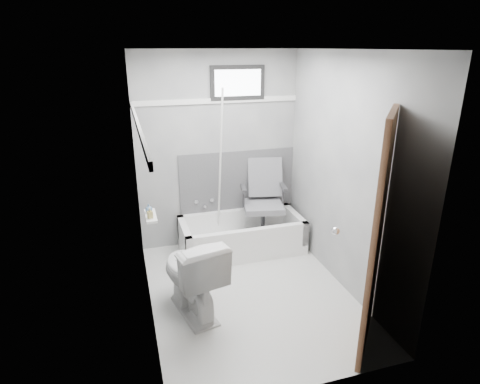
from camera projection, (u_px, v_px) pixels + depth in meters
name	position (u px, v px, depth m)	size (l,w,h in m)	color
floor	(250.00, 293.00, 4.19)	(2.60, 2.60, 0.00)	silver
ceiling	(252.00, 49.00, 3.36)	(2.60, 2.60, 0.00)	silver
wall_back	(218.00, 152.00, 4.95)	(2.00, 0.02, 2.40)	slate
wall_front	(313.00, 246.00, 2.60)	(2.00, 0.02, 2.40)	slate
wall_left	(142.00, 195.00, 3.51)	(0.02, 2.60, 2.40)	slate
wall_right	(345.00, 175.00, 4.04)	(0.02, 2.60, 2.40)	slate
bathtub	(242.00, 235.00, 5.00)	(1.50, 0.70, 0.42)	white
office_chair	(263.00, 201.00, 4.99)	(0.57, 0.57, 0.98)	slate
toilet	(192.00, 275.00, 3.76)	(0.46, 0.83, 0.81)	silver
door	(430.00, 251.00, 2.95)	(0.78, 0.78, 2.00)	brown
window	(238.00, 83.00, 4.72)	(0.66, 0.04, 0.40)	black
backerboard	(238.00, 181.00, 5.14)	(1.50, 0.02, 0.78)	#4C4C4F
trim_back	(217.00, 101.00, 4.72)	(2.00, 0.02, 0.06)	white
trim_left	(137.00, 124.00, 3.30)	(0.02, 2.60, 0.06)	white
pole	(220.00, 169.00, 4.77)	(0.02, 0.02, 1.95)	silver
shelf	(151.00, 216.00, 3.82)	(0.10, 0.32, 0.03)	white
soap_bottle_a	(150.00, 213.00, 3.72)	(0.04, 0.04, 0.10)	tan
soap_bottle_b	(149.00, 208.00, 3.85)	(0.07, 0.07, 0.09)	slate
faucet	(204.00, 203.00, 5.09)	(0.26, 0.10, 0.16)	silver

